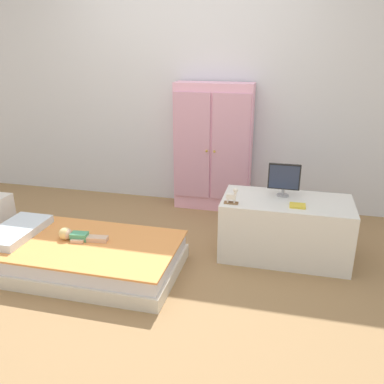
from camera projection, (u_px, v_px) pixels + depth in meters
ground_plane at (142, 270)px, 3.22m from camera, size 10.00×10.00×0.02m
back_wall at (189, 78)px, 4.18m from camera, size 6.40×0.05×2.70m
bed at (82, 256)px, 3.18m from camera, size 1.53×0.82×0.24m
pillow at (16, 231)px, 3.25m from camera, size 0.32×0.58×0.06m
doll at (74, 235)px, 3.17m from camera, size 0.39×0.14×0.10m
wardrobe at (213, 148)px, 4.20m from camera, size 0.79×0.28×1.33m
tv_stand at (285, 228)px, 3.34m from camera, size 1.04×0.53×0.50m
tv_monitor at (284, 178)px, 3.29m from camera, size 0.26×0.10×0.27m
rocking_horse_toy at (233, 196)px, 3.16m from camera, size 0.11×0.04×0.13m
book_yellow at (298, 206)px, 3.12m from camera, size 0.12×0.10×0.02m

